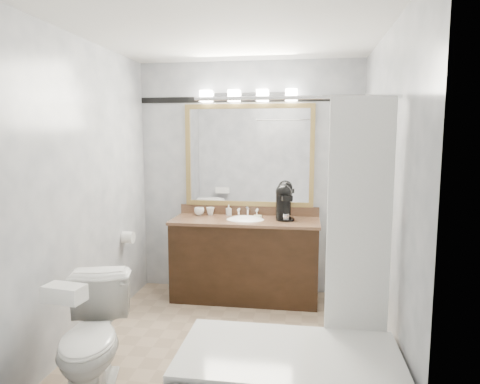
{
  "coord_description": "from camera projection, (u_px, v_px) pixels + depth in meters",
  "views": [
    {
      "loc": [
        0.6,
        -3.31,
        1.71
      ],
      "look_at": [
        0.05,
        0.35,
        1.22
      ],
      "focal_mm": 32.0,
      "sensor_mm": 36.0,
      "label": 1
    }
  ],
  "objects": [
    {
      "name": "cup_right",
      "position": [
        210.0,
        211.0,
        4.69
      ],
      "size": [
        0.11,
        0.11,
        0.08
      ],
      "primitive_type": "imported",
      "rotation": [
        0.0,
        0.0,
        -0.36
      ],
      "color": "white",
      "rests_on": "vanity"
    },
    {
      "name": "cup_left",
      "position": [
        199.0,
        211.0,
        4.68
      ],
      "size": [
        0.12,
        0.12,
        0.08
      ],
      "primitive_type": "imported",
      "rotation": [
        0.0,
        0.0,
        0.18
      ],
      "color": "white",
      "rests_on": "vanity"
    },
    {
      "name": "bathtub",
      "position": [
        293.0,
        377.0,
        2.56
      ],
      "size": [
        1.3,
        0.75,
        1.96
      ],
      "color": "white",
      "rests_on": "ground"
    },
    {
      "name": "accent_stripe",
      "position": [
        249.0,
        99.0,
        4.55
      ],
      "size": [
        2.4,
        0.01,
        0.06
      ],
      "primitive_type": "cube",
      "color": "black",
      "rests_on": "room"
    },
    {
      "name": "tp_roll",
      "position": [
        128.0,
        237.0,
        4.29
      ],
      "size": [
        0.11,
        0.12,
        0.12
      ],
      "primitive_type": "cylinder",
      "rotation": [
        0.0,
        1.57,
        0.0
      ],
      "color": "white",
      "rests_on": "room"
    },
    {
      "name": "coffee_maker",
      "position": [
        284.0,
        201.0,
        4.42
      ],
      "size": [
        0.2,
        0.24,
        0.37
      ],
      "rotation": [
        0.0,
        0.0,
        0.38
      ],
      "color": "black",
      "rests_on": "vanity"
    },
    {
      "name": "tissue_box",
      "position": [
        64.0,
        293.0,
        2.46
      ],
      "size": [
        0.25,
        0.16,
        0.1
      ],
      "primitive_type": "cube",
      "rotation": [
        0.0,
        0.0,
        -0.14
      ],
      "color": "white",
      "rests_on": "toilet"
    },
    {
      "name": "room",
      "position": [
        228.0,
        194.0,
        3.39
      ],
      "size": [
        2.42,
        2.62,
        2.52
      ],
      "color": "tan",
      "rests_on": "ground"
    },
    {
      "name": "soap_bottle_a",
      "position": [
        229.0,
        210.0,
        4.66
      ],
      "size": [
        0.07,
        0.07,
        0.12
      ],
      "primitive_type": "imported",
      "rotation": [
        0.0,
        0.0,
        0.43
      ],
      "color": "white",
      "rests_on": "vanity"
    },
    {
      "name": "vanity_light_bar",
      "position": [
        248.0,
        95.0,
        4.48
      ],
      "size": [
        1.02,
        0.14,
        0.12
      ],
      "color": "silver",
      "rests_on": "room"
    },
    {
      "name": "vanity",
      "position": [
        245.0,
        257.0,
        4.5
      ],
      "size": [
        1.53,
        0.58,
        0.97
      ],
      "color": "black",
      "rests_on": "ground"
    },
    {
      "name": "mirror",
      "position": [
        249.0,
        156.0,
        4.62
      ],
      "size": [
        1.4,
        0.04,
        1.1
      ],
      "color": "tan",
      "rests_on": "room"
    },
    {
      "name": "soap_bar",
      "position": [
        258.0,
        216.0,
        4.54
      ],
      "size": [
        0.09,
        0.06,
        0.03
      ],
      "primitive_type": "cube",
      "rotation": [
        0.0,
        0.0,
        -0.07
      ],
      "color": "beige",
      "rests_on": "vanity"
    },
    {
      "name": "toilet",
      "position": [
        93.0,
        339.0,
        2.81
      ],
      "size": [
        0.61,
        0.83,
        0.76
      ],
      "primitive_type": "imported",
      "rotation": [
        0.0,
        0.0,
        0.27
      ],
      "color": "white",
      "rests_on": "ground"
    }
  ]
}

